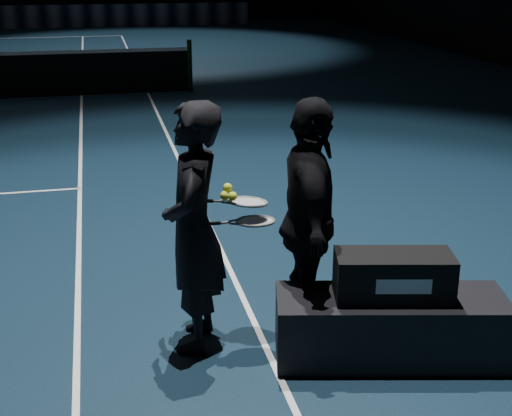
{
  "coord_description": "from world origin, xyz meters",
  "views": [
    {
      "loc": [
        4.38,
        -15.21,
        2.77
      ],
      "look_at": [
        5.45,
        -10.5,
        1.06
      ],
      "focal_mm": 50.0,
      "sensor_mm": 36.0,
      "label": 1
    }
  ],
  "objects_px": {
    "player_bench": "(390,328)",
    "racket_upper": "(248,202)",
    "racket_lower": "(256,221)",
    "player_a": "(194,229)",
    "racket_bag": "(394,276)",
    "player_b": "(309,222)",
    "tennis_balls": "(228,193)"
  },
  "relations": [
    {
      "from": "racket_lower",
      "to": "racket_upper",
      "type": "height_order",
      "value": "racket_upper"
    },
    {
      "from": "player_bench",
      "to": "racket_upper",
      "type": "height_order",
      "value": "racket_upper"
    },
    {
      "from": "player_a",
      "to": "player_b",
      "type": "relative_size",
      "value": 1.0
    },
    {
      "from": "player_a",
      "to": "racket_upper",
      "type": "distance_m",
      "value": 0.44
    },
    {
      "from": "player_bench",
      "to": "tennis_balls",
      "type": "relative_size",
      "value": 13.61
    },
    {
      "from": "player_bench",
      "to": "racket_upper",
      "type": "bearing_deg",
      "value": 162.56
    },
    {
      "from": "tennis_balls",
      "to": "racket_lower",
      "type": "bearing_deg",
      "value": -5.14
    },
    {
      "from": "racket_bag",
      "to": "tennis_balls",
      "type": "bearing_deg",
      "value": 167.18
    },
    {
      "from": "player_a",
      "to": "player_b",
      "type": "xyz_separation_m",
      "value": [
        0.85,
        -0.05,
        0.0
      ]
    },
    {
      "from": "player_b",
      "to": "racket_lower",
      "type": "distance_m",
      "value": 0.4
    },
    {
      "from": "player_a",
      "to": "racket_upper",
      "type": "xyz_separation_m",
      "value": [
        0.4,
        0.01,
        0.17
      ]
    },
    {
      "from": "player_bench",
      "to": "racket_lower",
      "type": "bearing_deg",
      "value": 163.33
    },
    {
      "from": "racket_bag",
      "to": "racket_upper",
      "type": "bearing_deg",
      "value": 162.56
    },
    {
      "from": "racket_lower",
      "to": "racket_upper",
      "type": "bearing_deg",
      "value": 141.34
    },
    {
      "from": "player_bench",
      "to": "tennis_balls",
      "type": "xyz_separation_m",
      "value": [
        -1.07,
        0.51,
        0.93
      ]
    },
    {
      "from": "player_a",
      "to": "racket_lower",
      "type": "relative_size",
      "value": 2.72
    },
    {
      "from": "player_bench",
      "to": "racket_upper",
      "type": "distance_m",
      "value": 1.37
    },
    {
      "from": "player_b",
      "to": "racket_lower",
      "type": "xyz_separation_m",
      "value": [
        -0.4,
        0.03,
        0.03
      ]
    },
    {
      "from": "racket_upper",
      "to": "tennis_balls",
      "type": "bearing_deg",
      "value": -170.43
    },
    {
      "from": "racket_bag",
      "to": "player_b",
      "type": "relative_size",
      "value": 0.44
    },
    {
      "from": "racket_lower",
      "to": "tennis_balls",
      "type": "bearing_deg",
      "value": 178.53
    },
    {
      "from": "player_b",
      "to": "tennis_balls",
      "type": "bearing_deg",
      "value": 95.75
    },
    {
      "from": "player_b",
      "to": "tennis_balls",
      "type": "height_order",
      "value": "player_b"
    },
    {
      "from": "racket_bag",
      "to": "racket_upper",
      "type": "relative_size",
      "value": 1.2
    },
    {
      "from": "racket_lower",
      "to": "racket_bag",
      "type": "bearing_deg",
      "value": -25.67
    },
    {
      "from": "player_b",
      "to": "racket_upper",
      "type": "xyz_separation_m",
      "value": [
        -0.45,
        0.07,
        0.17
      ]
    },
    {
      "from": "racket_lower",
      "to": "racket_upper",
      "type": "relative_size",
      "value": 1.0
    },
    {
      "from": "player_bench",
      "to": "racket_bag",
      "type": "relative_size",
      "value": 2.0
    },
    {
      "from": "player_a",
      "to": "racket_lower",
      "type": "bearing_deg",
      "value": 101.98
    },
    {
      "from": "player_a",
      "to": "player_b",
      "type": "distance_m",
      "value": 0.85
    },
    {
      "from": "player_a",
      "to": "racket_upper",
      "type": "relative_size",
      "value": 2.72
    },
    {
      "from": "player_bench",
      "to": "racket_bag",
      "type": "height_order",
      "value": "racket_bag"
    }
  ]
}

